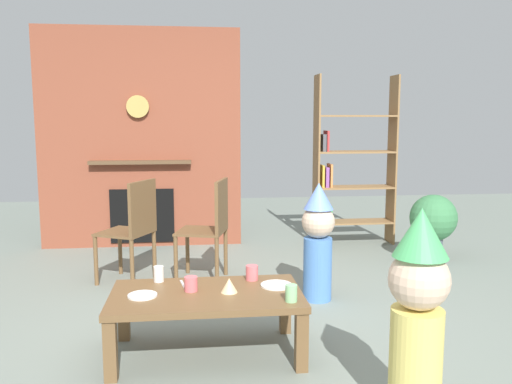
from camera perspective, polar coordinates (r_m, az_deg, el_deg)
The scene contains 17 objects.
ground_plane at distance 3.70m, azimuth -1.66°, elevation -14.74°, with size 12.00×12.00×0.00m, color gray.
brick_fireplace_feature at distance 6.04m, azimuth -12.26°, elevation 5.54°, with size 2.20×0.28×2.40m.
bookshelf at distance 6.08m, azimuth 9.90°, elevation 2.51°, with size 0.90×0.28×1.90m.
coffee_table at distance 3.27m, azimuth -5.35°, elevation -11.64°, with size 1.15×0.64×0.39m.
paper_cup_near_left at distance 3.49m, azimuth -10.40°, elevation -8.65°, with size 0.06×0.06×0.10m, color silver.
paper_cup_near_right at distance 3.47m, azimuth -0.44°, elevation -8.66°, with size 0.08×0.08×0.10m, color #E5666B.
paper_cup_center at distance 3.09m, azimuth 3.80°, elevation -10.79°, with size 0.07×0.07×0.10m, color #8CD18C.
paper_cup_far_left at distance 3.28m, azimuth -7.00°, elevation -9.77°, with size 0.08×0.08×0.09m, color #E5666B.
paper_plate_front at distance 3.24m, azimuth -12.10°, elevation -10.81°, with size 0.17×0.17×0.01m, color white.
paper_plate_rear at distance 3.36m, azimuth 2.20°, elevation -9.96°, with size 0.20×0.20×0.01m, color white.
birthday_cake_slice at distance 3.24m, azimuth -2.90°, elevation -9.97°, with size 0.10×0.10×0.09m, color #EAC68C.
table_fork at distance 3.42m, azimuth -7.87°, elevation -9.75°, with size 0.15×0.02×0.01m, color silver.
child_with_cone_hat at distance 2.63m, azimuth 16.98°, elevation -12.09°, with size 0.28×0.28×1.03m.
child_in_pink at distance 4.19m, azimuth 6.68°, elevation -4.99°, with size 0.26×0.26×0.93m.
dining_chair_left at distance 4.71m, azimuth -12.99°, elevation -3.49°, with size 0.54×0.54×0.90m.
dining_chair_middle at distance 4.67m, azimuth -4.82°, elevation -3.41°, with size 0.49×0.49×0.90m.
potted_plant_tall at distance 5.54m, azimuth 18.49°, elevation -2.95°, with size 0.46×0.46×0.68m.
Camera 1 is at (-0.28, -3.40, 1.43)m, focal length 37.25 mm.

